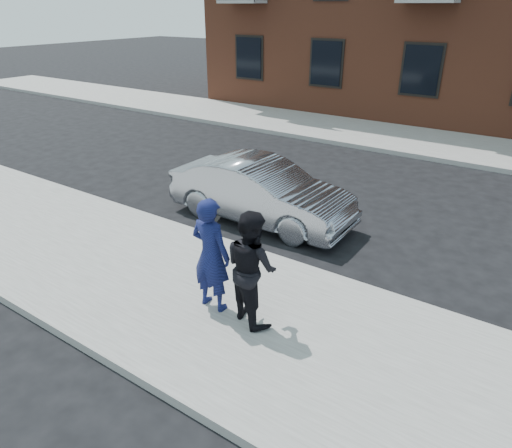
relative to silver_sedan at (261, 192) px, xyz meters
The scene contains 8 objects.
ground 3.05m from the silver_sedan, 84.94° to the right, with size 100.00×100.00×0.00m, color black.
near_sidewalk 3.28m from the silver_sedan, 85.33° to the right, with size 50.00×3.50×0.15m, color gray.
near_curb 1.56m from the silver_sedan, 79.48° to the right, with size 50.00×0.10×0.15m, color #999691.
far_sidewalk 8.32m from the silver_sedan, 88.19° to the left, with size 50.00×3.50×0.15m, color gray.
far_curb 6.52m from the silver_sedan, 87.69° to the left, with size 50.00×0.10×0.15m, color #999691.
silver_sedan is the anchor object (origin of this frame).
man_hoodie 3.51m from the silver_sedan, 68.64° to the right, with size 0.65×0.50×1.79m.
man_peacoat 3.72m from the silver_sedan, 58.65° to the right, with size 1.02×0.92×1.72m.
Camera 1 is at (4.80, -4.73, 4.33)m, focal length 32.00 mm.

